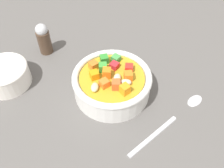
{
  "coord_description": "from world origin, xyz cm",
  "views": [
    {
      "loc": [
        5.65,
        -31.82,
        38.63
      ],
      "look_at": [
        0.0,
        0.0,
        2.53
      ],
      "focal_mm": 38.6,
      "sensor_mm": 36.0,
      "label": 1
    }
  ],
  "objects_px": {
    "side_bowl_small": "(5,75)",
    "spoon": "(172,119)",
    "soup_bowl_main": "(112,83)",
    "pepper_shaker": "(44,39)"
  },
  "relations": [
    {
      "from": "side_bowl_small",
      "to": "spoon",
      "type": "bearing_deg",
      "value": -6.06
    },
    {
      "from": "soup_bowl_main",
      "to": "side_bowl_small",
      "type": "xyz_separation_m",
      "value": [
        -0.22,
        -0.01,
        -0.01
      ]
    },
    {
      "from": "soup_bowl_main",
      "to": "side_bowl_small",
      "type": "distance_m",
      "value": 0.22
    },
    {
      "from": "spoon",
      "to": "pepper_shaker",
      "type": "distance_m",
      "value": 0.34
    },
    {
      "from": "soup_bowl_main",
      "to": "spoon",
      "type": "height_order",
      "value": "soup_bowl_main"
    },
    {
      "from": "spoon",
      "to": "pepper_shaker",
      "type": "relative_size",
      "value": 2.16
    },
    {
      "from": "side_bowl_small",
      "to": "pepper_shaker",
      "type": "bearing_deg",
      "value": 68.44
    },
    {
      "from": "side_bowl_small",
      "to": "pepper_shaker",
      "type": "relative_size",
      "value": 1.28
    },
    {
      "from": "soup_bowl_main",
      "to": "spoon",
      "type": "distance_m",
      "value": 0.14
    },
    {
      "from": "spoon",
      "to": "pepper_shaker",
      "type": "height_order",
      "value": "pepper_shaker"
    }
  ]
}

